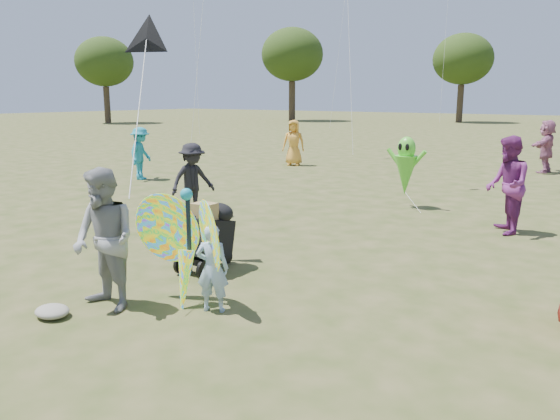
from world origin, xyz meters
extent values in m
plane|color=#51592B|center=(0.00, 0.00, 0.00)|extent=(160.00, 160.00, 0.00)
imported|color=#94B3D1|center=(-0.28, 0.16, 0.57)|extent=(0.49, 0.43, 1.14)
imported|color=gray|center=(-1.43, -0.58, 0.92)|extent=(0.94, 0.75, 1.83)
ellipsoid|color=gray|center=(-1.77, -1.17, 0.07)|extent=(0.47, 0.38, 0.15)
imported|color=black|center=(-4.51, 4.08, 0.83)|extent=(0.89, 1.20, 1.66)
imported|color=#74266E|center=(1.68, 6.54, 0.97)|extent=(1.08, 1.17, 1.95)
imported|color=gold|center=(-7.86, 13.02, 0.89)|extent=(1.02, 0.87, 1.78)
imported|color=teal|center=(-9.81, 7.06, 0.85)|extent=(1.01, 1.26, 1.70)
imported|color=#A45D81|center=(0.57, 16.57, 0.94)|extent=(0.71, 1.78, 1.87)
cube|color=black|center=(-1.46, 1.32, 0.55)|extent=(0.50, 0.88, 0.71)
cube|color=black|center=(-1.46, 1.32, 0.22)|extent=(0.44, 0.70, 0.10)
ellipsoid|color=black|center=(-1.46, 1.57, 0.88)|extent=(0.51, 0.45, 0.33)
cylinder|color=black|center=(-1.70, 0.97, 0.15)|extent=(0.06, 0.30, 0.30)
cylinder|color=black|center=(-1.22, 0.97, 0.15)|extent=(0.06, 0.30, 0.30)
cylinder|color=black|center=(-1.46, 1.77, 0.11)|extent=(0.06, 0.22, 0.22)
cylinder|color=black|center=(-1.46, 0.84, 0.98)|extent=(0.44, 0.05, 0.03)
cube|color=tan|center=(-1.46, 1.27, 0.96)|extent=(0.35, 0.29, 0.26)
ellipsoid|color=red|center=(-1.11, 0.18, 0.96)|extent=(0.98, 0.71, 1.24)
ellipsoid|color=red|center=(-0.35, 0.18, 0.96)|extent=(0.98, 0.71, 1.24)
cylinder|color=black|center=(-0.73, 0.20, 0.91)|extent=(0.06, 0.06, 1.00)
cone|color=red|center=(-0.68, 0.03, 0.30)|extent=(0.36, 0.49, 0.93)
sphere|color=teal|center=(-0.73, 0.18, 1.46)|extent=(0.16, 0.16, 0.16)
cone|color=black|center=(-2.70, 1.36, 3.58)|extent=(0.89, 0.62, 0.81)
cylinder|color=silver|center=(-1.86, 0.44, 2.53)|extent=(1.68, 1.86, 2.11)
cone|color=#55CF30|center=(-0.98, 7.80, 0.80)|extent=(0.56, 0.56, 0.95)
ellipsoid|color=#55CF30|center=(-0.98, 7.80, 1.45)|extent=(0.44, 0.39, 0.57)
ellipsoid|color=black|center=(-1.07, 7.62, 1.50)|extent=(0.10, 0.05, 0.17)
ellipsoid|color=black|center=(-0.89, 7.62, 1.50)|extent=(0.10, 0.05, 0.17)
cylinder|color=#55CF30|center=(-1.28, 7.80, 1.20)|extent=(0.43, 0.10, 0.49)
cylinder|color=#55CF30|center=(-0.68, 7.80, 1.20)|extent=(0.43, 0.10, 0.49)
cylinder|color=silver|center=(-0.68, 7.60, 0.20)|extent=(0.61, 0.41, 0.41)
cylinder|color=#3A2D21|center=(-30.00, 45.00, 2.10)|extent=(0.70, 0.70, 4.20)
ellipsoid|color=#2B4214|center=(-30.00, 45.00, 7.00)|extent=(6.60, 6.60, 5.61)
cylinder|color=#3A2D21|center=(-14.00, 52.00, 1.89)|extent=(0.63, 0.63, 3.78)
ellipsoid|color=#2B4214|center=(-14.00, 52.00, 6.30)|extent=(5.94, 5.94, 5.05)
cylinder|color=#3A2D21|center=(-42.00, 30.00, 1.78)|extent=(0.59, 0.59, 3.57)
ellipsoid|color=#2B4214|center=(-42.00, 30.00, 5.95)|extent=(5.61, 5.61, 4.77)
camera|label=1|loc=(4.26, -4.67, 2.70)|focal=35.00mm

